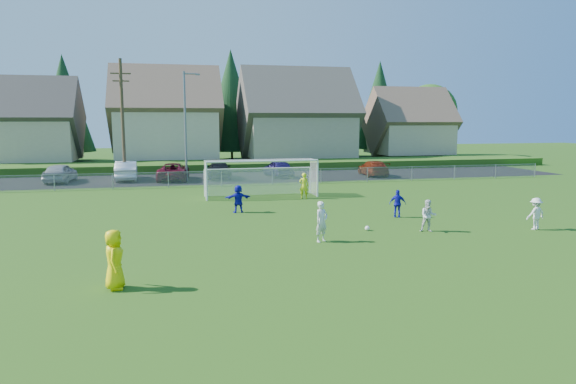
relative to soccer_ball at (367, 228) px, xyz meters
name	(u,v)px	position (x,y,z in m)	size (l,w,h in m)	color
ground	(337,259)	(-2.93, -4.38, -0.11)	(160.00, 160.00, 0.00)	#193D0C
asphalt_lot	(238,178)	(-2.93, 23.12, -0.10)	(60.00, 60.00, 0.00)	black
grass_embankment	(228,166)	(-2.93, 30.62, 0.29)	(70.00, 6.00, 0.80)	#1E420F
soccer_ball	(367,228)	(0.00, 0.00, 0.00)	(0.22, 0.22, 0.22)	white
referee	(114,260)	(-10.57, -6.01, 0.81)	(0.90, 0.58, 1.84)	#FBDD05
player_white_a	(322,222)	(-2.70, -1.60, 0.75)	(0.63, 0.41, 1.72)	silver
player_white_b	(428,216)	(2.61, -0.87, 0.63)	(0.72, 0.56, 1.48)	silver
player_white_c	(536,214)	(7.72, -1.57, 0.64)	(0.97, 0.56, 1.50)	silver
player_blue_a	(398,204)	(2.77, 2.68, 0.62)	(0.86, 0.36, 1.46)	#1212AC
player_blue_b	(238,199)	(-5.19, 6.02, 0.66)	(1.43, 0.45, 1.54)	#1212AC
goalkeeper	(304,186)	(-0.37, 10.02, 0.73)	(0.61, 0.40, 1.69)	yellow
car_a	(60,173)	(-17.53, 23.03, 0.67)	(1.84, 4.58, 1.56)	#9C9FA3
car_b	(126,171)	(-12.37, 23.38, 0.70)	(1.71, 4.89, 1.61)	white
car_c	(173,171)	(-8.49, 22.52, 0.62)	(2.42, 5.25, 1.46)	#56091B
car_d	(219,170)	(-4.58, 23.08, 0.61)	(2.02, 4.97, 1.44)	black
car_e	(278,168)	(0.72, 23.03, 0.64)	(1.77, 4.40, 1.50)	#1B154B
car_g	(373,168)	(9.35, 21.84, 0.58)	(1.94, 4.76, 1.38)	maroon
soccer_goal	(260,172)	(-2.93, 11.67, 1.52)	(7.42, 1.90, 2.50)	white
chainlink_fence	(247,177)	(-2.93, 17.62, 0.52)	(52.06, 0.06, 1.20)	gray
streetlight	(186,123)	(-7.37, 21.62, 4.73)	(1.38, 0.18, 9.00)	slate
utility_pole	(123,119)	(-12.43, 22.62, 5.04)	(1.60, 0.26, 10.00)	#473321
houses_row	(237,100)	(-0.95, 38.09, 7.22)	(53.90, 11.45, 13.27)	tan
tree_row	(223,105)	(-1.88, 44.36, 6.80)	(65.98, 12.36, 13.80)	#382616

